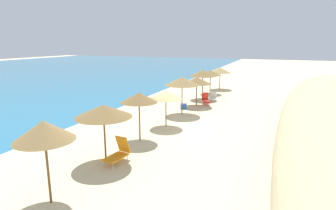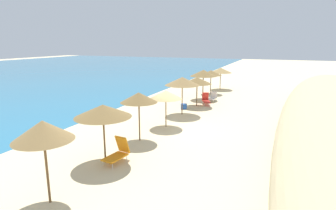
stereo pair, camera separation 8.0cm
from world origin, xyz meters
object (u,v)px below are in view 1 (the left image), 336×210
at_px(beach_umbrella_4, 139,98).
at_px(lounge_chair_1, 118,152).
at_px(beach_umbrella_3, 103,111).
at_px(beach_umbrella_8, 203,73).
at_px(beach_umbrella_10, 220,70).
at_px(lounge_chair_0, 212,97).
at_px(beach_umbrella_5, 166,95).
at_px(beach_umbrella_6, 182,81).
at_px(beach_umbrella_7, 197,81).
at_px(lounge_chair_2, 206,100).
at_px(beach_umbrella_9, 211,73).
at_px(cooler_box, 184,106).
at_px(beach_umbrella_2, 44,131).

height_order(beach_umbrella_4, lounge_chair_1, beach_umbrella_4).
bearing_deg(beach_umbrella_3, beach_umbrella_8, -0.72).
bearing_deg(beach_umbrella_10, beach_umbrella_8, 177.07).
bearing_deg(lounge_chair_0, beach_umbrella_5, 85.86).
xyz_separation_m(beach_umbrella_6, beach_umbrella_7, (3.28, -0.21, -0.35)).
bearing_deg(beach_umbrella_3, beach_umbrella_10, -1.36).
relative_size(beach_umbrella_4, beach_umbrella_7, 1.10).
bearing_deg(beach_umbrella_10, lounge_chair_0, -173.50).
bearing_deg(beach_umbrella_10, beach_umbrella_5, 179.66).
xyz_separation_m(beach_umbrella_3, beach_umbrella_7, (13.10, -0.54, -0.23)).
relative_size(beach_umbrella_3, lounge_chair_2, 1.82).
distance_m(beach_umbrella_6, beach_umbrella_7, 3.31).
height_order(beach_umbrella_5, beach_umbrella_6, beach_umbrella_6).
height_order(beach_umbrella_7, lounge_chair_1, beach_umbrella_7).
distance_m(beach_umbrella_9, cooler_box, 8.15).
xyz_separation_m(beach_umbrella_2, lounge_chair_1, (3.86, -0.37, -2.18)).
height_order(beach_umbrella_4, lounge_chair_2, beach_umbrella_4).
relative_size(beach_umbrella_6, beach_umbrella_10, 1.12).
height_order(beach_umbrella_2, lounge_chair_1, beach_umbrella_2).
bearing_deg(beach_umbrella_9, beach_umbrella_5, -178.96).
height_order(beach_umbrella_4, cooler_box, beach_umbrella_4).
height_order(lounge_chair_1, cooler_box, lounge_chair_1).
distance_m(beach_umbrella_3, beach_umbrella_9, 19.45).
relative_size(beach_umbrella_6, beach_umbrella_9, 1.14).
xyz_separation_m(beach_umbrella_6, beach_umbrella_8, (6.50, 0.13, -0.04)).
xyz_separation_m(lounge_chair_1, lounge_chair_2, (13.69, -0.62, -0.04)).
height_order(beach_umbrella_6, lounge_chair_2, beach_umbrella_6).
bearing_deg(lounge_chair_0, beach_umbrella_7, 73.28).
xyz_separation_m(beach_umbrella_4, lounge_chair_1, (-3.05, -0.48, -2.03)).
height_order(beach_umbrella_2, beach_umbrella_7, beach_umbrella_2).
bearing_deg(lounge_chair_2, beach_umbrella_9, -103.42).
bearing_deg(beach_umbrella_4, beach_umbrella_3, 178.75).
bearing_deg(beach_umbrella_3, beach_umbrella_2, -177.20).
height_order(beach_umbrella_2, beach_umbrella_5, beach_umbrella_2).
bearing_deg(beach_umbrella_8, beach_umbrella_4, 179.41).
relative_size(beach_umbrella_3, beach_umbrella_7, 1.09).
height_order(lounge_chair_2, cooler_box, lounge_chair_2).
relative_size(beach_umbrella_2, lounge_chair_2, 1.97).
bearing_deg(lounge_chair_0, beach_umbrella_9, -71.65).
bearing_deg(beach_umbrella_4, lounge_chair_0, -6.00).
relative_size(beach_umbrella_8, lounge_chair_1, 2.03).
distance_m(beach_umbrella_9, lounge_chair_0, 4.45).
relative_size(beach_umbrella_4, lounge_chair_0, 2.06).
height_order(beach_umbrella_3, beach_umbrella_5, beach_umbrella_3).
distance_m(beach_umbrella_8, lounge_chair_2, 3.34).
xyz_separation_m(beach_umbrella_3, cooler_box, (11.58, 0.13, -2.26)).
xyz_separation_m(beach_umbrella_9, beach_umbrella_10, (3.40, -0.34, -0.02)).
bearing_deg(beach_umbrella_7, lounge_chair_1, -179.96).
distance_m(beach_umbrella_4, cooler_box, 8.59).
xyz_separation_m(beach_umbrella_9, lounge_chair_0, (-3.84, -1.16, -1.91)).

